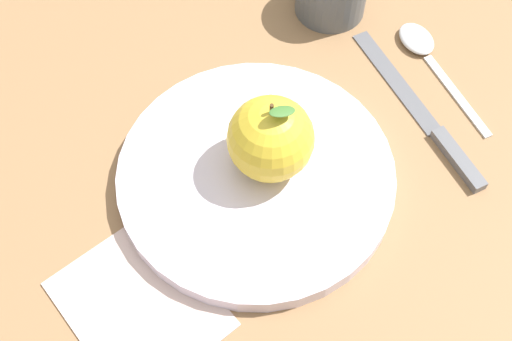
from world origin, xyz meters
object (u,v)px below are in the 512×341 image
Objects in this scene: dinner_plate at (256,175)px; linen_napkin at (139,304)px; apple at (271,139)px; knife at (427,120)px; spoon at (425,50)px.

dinner_plate is 0.16m from linen_napkin.
dinner_plate is 0.05m from apple.
knife is 1.38× the size of linen_napkin.
apple is at bearing -129.95° from knife.
apple is 0.65× the size of linen_napkin.
linen_napkin is at bearing -101.33° from apple.
dinner_plate is at bearing -109.23° from spoon.
apple is 0.63× the size of spoon.
knife is 0.34m from linen_napkin.
apple reaches higher than knife.
spoon is at bearing 70.77° from dinner_plate.
apple reaches higher than spoon.
dinner_plate reaches higher than knife.
dinner_plate is at bearing 80.07° from linen_napkin.
spoon is 1.03× the size of linen_napkin.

